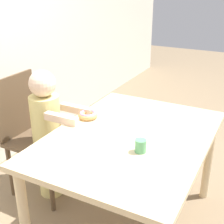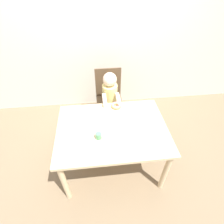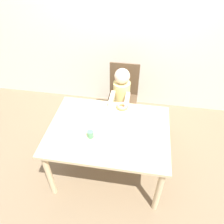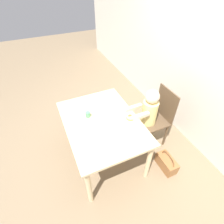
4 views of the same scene
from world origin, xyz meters
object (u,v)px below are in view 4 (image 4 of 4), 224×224
object	(u,v)px
donut	(131,117)
handbag	(167,163)
child_figure	(148,118)
chair	(155,118)
cup	(88,114)

from	to	relation	value
donut	handbag	xyz separation A→B (m)	(0.47, 0.37, -0.63)
child_figure	donut	bearing A→B (deg)	-81.52
chair	cup	xyz separation A→B (m)	(-0.20, -0.96, 0.26)
child_figure	cup	size ratio (longest dim) A/B	13.58
chair	handbag	world-z (taller)	chair
chair	handbag	size ratio (longest dim) A/B	2.93
chair	donut	world-z (taller)	chair
child_figure	handbag	xyz separation A→B (m)	(0.52, 0.04, -0.43)
handbag	cup	distance (m)	1.29
child_figure	cup	bearing A→B (deg)	-103.91
child_figure	cup	distance (m)	0.87
handbag	cup	bearing A→B (deg)	-129.94
child_figure	donut	world-z (taller)	child_figure
chair	cup	distance (m)	1.01
handbag	cup	size ratio (longest dim) A/B	4.30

